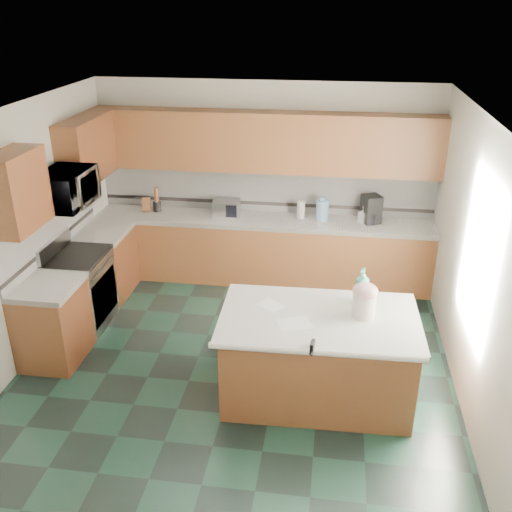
# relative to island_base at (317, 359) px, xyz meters

# --- Properties ---
(floor) EXTENTS (4.60, 4.60, 0.00)m
(floor) POSITION_rel_island_base_xyz_m (-0.88, 0.49, -0.43)
(floor) COLOR black
(floor) RESTS_ON ground
(ceiling) EXTENTS (4.60, 4.60, 0.00)m
(ceiling) POSITION_rel_island_base_xyz_m (-0.88, 0.49, 2.27)
(ceiling) COLOR white
(ceiling) RESTS_ON ground
(wall_back) EXTENTS (4.60, 0.04, 2.70)m
(wall_back) POSITION_rel_island_base_xyz_m (-0.88, 2.81, 0.92)
(wall_back) COLOR silver
(wall_back) RESTS_ON ground
(wall_front) EXTENTS (4.60, 0.04, 2.70)m
(wall_front) POSITION_rel_island_base_xyz_m (-0.88, -1.83, 0.92)
(wall_front) COLOR silver
(wall_front) RESTS_ON ground
(wall_left) EXTENTS (0.04, 4.60, 2.70)m
(wall_left) POSITION_rel_island_base_xyz_m (-3.20, 0.49, 0.92)
(wall_left) COLOR silver
(wall_left) RESTS_ON ground
(wall_right) EXTENTS (0.04, 4.60, 2.70)m
(wall_right) POSITION_rel_island_base_xyz_m (1.44, 0.49, 0.92)
(wall_right) COLOR silver
(wall_right) RESTS_ON ground
(back_base_cab) EXTENTS (4.60, 0.60, 0.86)m
(back_base_cab) POSITION_rel_island_base_xyz_m (-0.88, 2.49, 0.00)
(back_base_cab) COLOR #431F10
(back_base_cab) RESTS_ON ground
(back_countertop) EXTENTS (4.60, 0.64, 0.06)m
(back_countertop) POSITION_rel_island_base_xyz_m (-0.88, 2.49, 0.46)
(back_countertop) COLOR white
(back_countertop) RESTS_ON back_base_cab
(back_upper_cab) EXTENTS (4.60, 0.33, 0.78)m
(back_upper_cab) POSITION_rel_island_base_xyz_m (-0.88, 2.62, 1.51)
(back_upper_cab) COLOR #431F10
(back_upper_cab) RESTS_ON wall_back
(back_backsplash) EXTENTS (4.60, 0.02, 0.63)m
(back_backsplash) POSITION_rel_island_base_xyz_m (-0.88, 2.78, 0.81)
(back_backsplash) COLOR silver
(back_backsplash) RESTS_ON back_countertop
(back_accent_band) EXTENTS (4.60, 0.01, 0.05)m
(back_accent_band) POSITION_rel_island_base_xyz_m (-0.88, 2.77, 0.61)
(back_accent_band) COLOR black
(back_accent_band) RESTS_ON back_countertop
(left_base_cab_rear) EXTENTS (0.60, 0.82, 0.86)m
(left_base_cab_rear) POSITION_rel_island_base_xyz_m (-2.88, 1.78, 0.00)
(left_base_cab_rear) COLOR #431F10
(left_base_cab_rear) RESTS_ON ground
(left_counter_rear) EXTENTS (0.64, 0.82, 0.06)m
(left_counter_rear) POSITION_rel_island_base_xyz_m (-2.88, 1.78, 0.46)
(left_counter_rear) COLOR white
(left_counter_rear) RESTS_ON left_base_cab_rear
(left_base_cab_front) EXTENTS (0.60, 0.72, 0.86)m
(left_base_cab_front) POSITION_rel_island_base_xyz_m (-2.88, 0.25, 0.00)
(left_base_cab_front) COLOR #431F10
(left_base_cab_front) RESTS_ON ground
(left_counter_front) EXTENTS (0.64, 0.72, 0.06)m
(left_counter_front) POSITION_rel_island_base_xyz_m (-2.88, 0.25, 0.46)
(left_counter_front) COLOR white
(left_counter_front) RESTS_ON left_base_cab_front
(left_backsplash) EXTENTS (0.02, 2.30, 0.63)m
(left_backsplash) POSITION_rel_island_base_xyz_m (-3.17, 1.04, 0.81)
(left_backsplash) COLOR silver
(left_backsplash) RESTS_ON wall_left
(left_accent_band) EXTENTS (0.01, 2.30, 0.05)m
(left_accent_band) POSITION_rel_island_base_xyz_m (-3.16, 1.04, 0.61)
(left_accent_band) COLOR black
(left_accent_band) RESTS_ON wall_left
(left_upper_cab_rear) EXTENTS (0.33, 1.09, 0.78)m
(left_upper_cab_rear) POSITION_rel_island_base_xyz_m (-3.01, 1.91, 1.51)
(left_upper_cab_rear) COLOR #431F10
(left_upper_cab_rear) RESTS_ON wall_left
(left_upper_cab_front) EXTENTS (0.33, 0.72, 0.78)m
(left_upper_cab_front) POSITION_rel_island_base_xyz_m (-3.01, 0.25, 1.51)
(left_upper_cab_front) COLOR #431F10
(left_upper_cab_front) RESTS_ON wall_left
(range_body) EXTENTS (0.60, 0.76, 0.88)m
(range_body) POSITION_rel_island_base_xyz_m (-2.88, 0.99, 0.01)
(range_body) COLOR #B7B7BC
(range_body) RESTS_ON ground
(range_oven_door) EXTENTS (0.02, 0.68, 0.55)m
(range_oven_door) POSITION_rel_island_base_xyz_m (-2.59, 0.99, -0.03)
(range_oven_door) COLOR black
(range_oven_door) RESTS_ON range_body
(range_cooktop) EXTENTS (0.62, 0.78, 0.04)m
(range_cooktop) POSITION_rel_island_base_xyz_m (-2.88, 0.99, 0.47)
(range_cooktop) COLOR black
(range_cooktop) RESTS_ON range_body
(range_handle) EXTENTS (0.02, 0.66, 0.02)m
(range_handle) POSITION_rel_island_base_xyz_m (-2.56, 0.99, 0.35)
(range_handle) COLOR #B7B7BC
(range_handle) RESTS_ON range_body
(range_backguard) EXTENTS (0.06, 0.76, 0.18)m
(range_backguard) POSITION_rel_island_base_xyz_m (-3.14, 0.99, 0.59)
(range_backguard) COLOR #B7B7BC
(range_backguard) RESTS_ON range_body
(microwave) EXTENTS (0.50, 0.73, 0.41)m
(microwave) POSITION_rel_island_base_xyz_m (-2.88, 0.99, 1.30)
(microwave) COLOR #B7B7BC
(microwave) RESTS_ON wall_left
(island_base) EXTENTS (1.81, 1.06, 0.86)m
(island_base) POSITION_rel_island_base_xyz_m (0.00, 0.00, 0.00)
(island_base) COLOR #431F10
(island_base) RESTS_ON ground
(island_top) EXTENTS (1.91, 1.17, 0.06)m
(island_top) POSITION_rel_island_base_xyz_m (0.00, 0.00, 0.46)
(island_top) COLOR white
(island_top) RESTS_ON island_base
(island_bullnose) EXTENTS (1.89, 0.11, 0.06)m
(island_bullnose) POSITION_rel_island_base_xyz_m (0.00, -0.56, 0.46)
(island_bullnose) COLOR white
(island_bullnose) RESTS_ON island_base
(treat_jar) EXTENTS (0.26, 0.26, 0.23)m
(treat_jar) POSITION_rel_island_base_xyz_m (0.41, 0.07, 0.60)
(treat_jar) COLOR white
(treat_jar) RESTS_ON island_top
(treat_jar_lid) EXTENTS (0.24, 0.24, 0.15)m
(treat_jar_lid) POSITION_rel_island_base_xyz_m (0.41, 0.07, 0.76)
(treat_jar_lid) COLOR #D399A0
(treat_jar_lid) RESTS_ON treat_jar
(treat_jar_knob) EXTENTS (0.08, 0.03, 0.03)m
(treat_jar_knob) POSITION_rel_island_base_xyz_m (0.41, 0.07, 0.81)
(treat_jar_knob) COLOR tan
(treat_jar_knob) RESTS_ON treat_jar_lid
(treat_jar_knob_end_l) EXTENTS (0.04, 0.04, 0.04)m
(treat_jar_knob_end_l) POSITION_rel_island_base_xyz_m (0.37, 0.07, 0.81)
(treat_jar_knob_end_l) COLOR tan
(treat_jar_knob_end_l) RESTS_ON treat_jar_lid
(treat_jar_knob_end_r) EXTENTS (0.04, 0.04, 0.04)m
(treat_jar_knob_end_r) POSITION_rel_island_base_xyz_m (0.45, 0.07, 0.81)
(treat_jar_knob_end_r) COLOR tan
(treat_jar_knob_end_r) RESTS_ON treat_jar_lid
(soap_bottle_island) EXTENTS (0.19, 0.19, 0.38)m
(soap_bottle_island) POSITION_rel_island_base_xyz_m (0.39, 0.30, 0.68)
(soap_bottle_island) COLOR teal
(soap_bottle_island) RESTS_ON island_top
(paper_sheet_a) EXTENTS (0.37, 0.33, 0.00)m
(paper_sheet_a) POSITION_rel_island_base_xyz_m (-0.23, -0.17, 0.49)
(paper_sheet_a) COLOR white
(paper_sheet_a) RESTS_ON island_top
(paper_sheet_b) EXTENTS (0.31, 0.29, 0.00)m
(paper_sheet_b) POSITION_rel_island_base_xyz_m (-0.48, 0.14, 0.49)
(paper_sheet_b) COLOR white
(paper_sheet_b) RESTS_ON island_top
(clamp_body) EXTENTS (0.04, 0.11, 0.10)m
(clamp_body) POSITION_rel_island_base_xyz_m (-0.04, -0.54, 0.50)
(clamp_body) COLOR black
(clamp_body) RESTS_ON island_top
(clamp_handle) EXTENTS (0.02, 0.08, 0.02)m
(clamp_handle) POSITION_rel_island_base_xyz_m (-0.04, -0.61, 0.48)
(clamp_handle) COLOR black
(clamp_handle) RESTS_ON island_top
(knife_block) EXTENTS (0.14, 0.17, 0.22)m
(knife_block) POSITION_rel_island_base_xyz_m (-2.52, 2.54, 0.59)
(knife_block) COLOR #472814
(knife_block) RESTS_ON back_countertop
(utensil_crock) EXTENTS (0.11, 0.11, 0.14)m
(utensil_crock) POSITION_rel_island_base_xyz_m (-2.37, 2.57, 0.56)
(utensil_crock) COLOR black
(utensil_crock) RESTS_ON back_countertop
(utensil_bundle) EXTENTS (0.06, 0.06, 0.20)m
(utensil_bundle) POSITION_rel_island_base_xyz_m (-2.37, 2.57, 0.73)
(utensil_bundle) COLOR #472814
(utensil_bundle) RESTS_ON utensil_crock
(toaster_oven) EXTENTS (0.39, 0.29, 0.21)m
(toaster_oven) POSITION_rel_island_base_xyz_m (-1.38, 2.54, 0.60)
(toaster_oven) COLOR #B7B7BC
(toaster_oven) RESTS_ON back_countertop
(toaster_oven_door) EXTENTS (0.33, 0.01, 0.17)m
(toaster_oven_door) POSITION_rel_island_base_xyz_m (-1.38, 2.42, 0.60)
(toaster_oven_door) COLOR black
(toaster_oven_door) RESTS_ON toaster_oven
(paper_towel) EXTENTS (0.11, 0.11, 0.24)m
(paper_towel) POSITION_rel_island_base_xyz_m (-0.36, 2.59, 0.61)
(paper_towel) COLOR white
(paper_towel) RESTS_ON back_countertop
(paper_towel_base) EXTENTS (0.16, 0.16, 0.01)m
(paper_towel_base) POSITION_rel_island_base_xyz_m (-0.36, 2.59, 0.50)
(paper_towel_base) COLOR #B7B7BC
(paper_towel_base) RESTS_ON back_countertop
(water_jug) EXTENTS (0.17, 0.17, 0.28)m
(water_jug) POSITION_rel_island_base_xyz_m (-0.07, 2.55, 0.63)
(water_jug) COLOR #76A5D8
(water_jug) RESTS_ON back_countertop
(water_jug_neck) EXTENTS (0.08, 0.08, 0.04)m
(water_jug_neck) POSITION_rel_island_base_xyz_m (-0.07, 2.55, 0.79)
(water_jug_neck) COLOR #76A5D8
(water_jug_neck) RESTS_ON water_jug
(coffee_maker) EXTENTS (0.30, 0.31, 0.37)m
(coffee_maker) POSITION_rel_island_base_xyz_m (0.57, 2.57, 0.68)
(coffee_maker) COLOR black
(coffee_maker) RESTS_ON back_countertop
(coffee_carafe) EXTENTS (0.15, 0.15, 0.15)m
(coffee_carafe) POSITION_rel_island_base_xyz_m (0.57, 2.51, 0.57)
(coffee_carafe) COLOR black
(coffee_carafe) RESTS_ON back_countertop
(soap_bottle_back) EXTENTS (0.14, 0.14, 0.22)m
(soap_bottle_back) POSITION_rel_island_base_xyz_m (0.47, 2.54, 0.60)
(soap_bottle_back) COLOR white
(soap_bottle_back) RESTS_ON back_countertop
(soap_back_cap) EXTENTS (0.02, 0.02, 0.03)m
(soap_back_cap) POSITION_rel_island_base_xyz_m (0.47, 2.54, 0.72)
(soap_back_cap) COLOR red
(soap_back_cap) RESTS_ON soap_bottle_back
(window_light_proxy) EXTENTS (0.02, 1.40, 1.10)m
(window_light_proxy) POSITION_rel_island_base_xyz_m (1.41, 0.29, 1.07)
(window_light_proxy) COLOR white
(window_light_proxy) RESTS_ON wall_right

